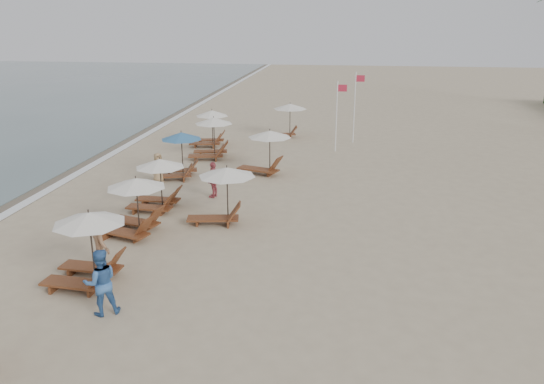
# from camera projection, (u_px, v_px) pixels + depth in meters

# --- Properties ---
(ground) EXTENTS (160.00, 160.00, 0.00)m
(ground) POSITION_uv_depth(u_px,v_px,m) (248.00, 305.00, 15.41)
(ground) COLOR tan
(ground) RESTS_ON ground
(wet_sand_band) EXTENTS (3.20, 140.00, 0.01)m
(wet_sand_band) POSITION_uv_depth(u_px,v_px,m) (32.00, 184.00, 26.53)
(wet_sand_band) COLOR #6B5E4C
(wet_sand_band) RESTS_ON ground
(foam_line) EXTENTS (0.50, 140.00, 0.02)m
(foam_line) POSITION_uv_depth(u_px,v_px,m) (57.00, 185.00, 26.35)
(foam_line) COLOR white
(foam_line) RESTS_ON ground
(lounger_station_1) EXTENTS (2.53, 2.14, 2.30)m
(lounger_station_1) POSITION_uv_depth(u_px,v_px,m) (85.00, 250.00, 16.37)
(lounger_station_1) COLOR brown
(lounger_station_1) RESTS_ON ground
(lounger_station_2) EXTENTS (2.60, 2.40, 2.17)m
(lounger_station_2) POSITION_uv_depth(u_px,v_px,m) (131.00, 207.00, 20.18)
(lounger_station_2) COLOR brown
(lounger_station_2) RESTS_ON ground
(lounger_station_3) EXTENTS (2.42, 2.04, 2.19)m
(lounger_station_3) POSITION_uv_depth(u_px,v_px,m) (156.00, 185.00, 22.79)
(lounger_station_3) COLOR brown
(lounger_station_3) RESTS_ON ground
(lounger_station_4) EXTENTS (2.41, 2.18, 2.32)m
(lounger_station_4) POSITION_uv_depth(u_px,v_px,m) (178.00, 156.00, 27.26)
(lounger_station_4) COLOR brown
(lounger_station_4) RESTS_ON ground
(lounger_station_5) EXTENTS (2.55, 2.17, 2.34)m
(lounger_station_5) POSITION_uv_depth(u_px,v_px,m) (210.00, 139.00, 31.09)
(lounger_station_5) COLOR brown
(lounger_station_5) RESTS_ON ground
(lounger_station_6) EXTENTS (2.44, 2.02, 2.23)m
(lounger_station_6) POSITION_uv_depth(u_px,v_px,m) (209.00, 129.00, 34.10)
(lounger_station_6) COLOR brown
(lounger_station_6) RESTS_ON ground
(inland_station_0) EXTENTS (2.74, 2.24, 2.22)m
(inland_station_0) POSITION_uv_depth(u_px,v_px,m) (221.00, 190.00, 21.14)
(inland_station_0) COLOR brown
(inland_station_0) RESTS_ON ground
(inland_station_1) EXTENTS (2.88, 2.27, 2.22)m
(inland_station_1) POSITION_uv_depth(u_px,v_px,m) (264.00, 149.00, 27.90)
(inland_station_1) COLOR brown
(inland_station_1) RESTS_ON ground
(inland_station_2) EXTENTS (2.53, 2.24, 2.22)m
(inland_station_2) POSITION_uv_depth(u_px,v_px,m) (288.00, 115.00, 36.45)
(inland_station_2) COLOR brown
(inland_station_2) RESTS_ON ground
(beachgoer_mid_a) EXTENTS (1.15, 1.08, 1.88)m
(beachgoer_mid_a) POSITION_uv_depth(u_px,v_px,m) (101.00, 282.00, 14.72)
(beachgoer_mid_a) COLOR #3562A0
(beachgoer_mid_a) RESTS_ON ground
(beachgoer_mid_b) EXTENTS (1.18, 1.16, 1.63)m
(beachgoer_mid_b) POSITION_uv_depth(u_px,v_px,m) (101.00, 241.00, 17.76)
(beachgoer_mid_b) COLOR #946A4B
(beachgoer_mid_b) RESTS_ON ground
(beachgoer_far_a) EXTENTS (0.60, 1.02, 1.63)m
(beachgoer_far_a) POSITION_uv_depth(u_px,v_px,m) (214.00, 180.00, 24.40)
(beachgoer_far_a) COLOR #AB444D
(beachgoer_far_a) RESTS_ON ground
(beachgoer_far_b) EXTENTS (0.84, 0.85, 1.48)m
(beachgoer_far_b) POSITION_uv_depth(u_px,v_px,m) (158.00, 168.00, 26.58)
(beachgoer_far_b) COLOR #A28258
(beachgoer_far_b) RESTS_ON ground
(flag_pole_near) EXTENTS (0.59, 0.08, 4.17)m
(flag_pole_near) POSITION_uv_depth(u_px,v_px,m) (337.00, 113.00, 32.28)
(flag_pole_near) COLOR silver
(flag_pole_near) RESTS_ON ground
(flag_pole_far) EXTENTS (0.59, 0.08, 4.46)m
(flag_pole_far) POSITION_uv_depth(u_px,v_px,m) (355.00, 104.00, 34.54)
(flag_pole_far) COLOR silver
(flag_pole_far) RESTS_ON ground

